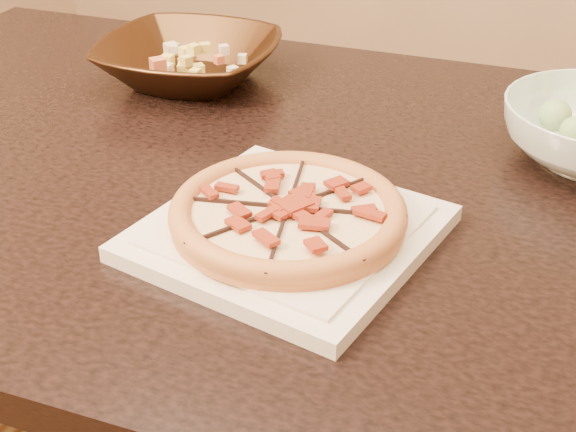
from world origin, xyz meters
name	(u,v)px	position (x,y,z in m)	size (l,w,h in m)	color
dining_table	(260,233)	(-0.03, 0.19, 0.65)	(1.49, 1.07, 0.75)	black
plate	(288,232)	(0.08, 0.05, 0.76)	(0.30, 0.30, 0.02)	#EFDFC6
pizza	(288,213)	(0.08, 0.05, 0.78)	(0.25, 0.25, 0.03)	tan
bronze_bowl	(189,61)	(-0.26, 0.38, 0.78)	(0.27, 0.27, 0.07)	#402613
mixed_dish	(187,31)	(-0.26, 0.38, 0.83)	(0.13, 0.13, 0.03)	beige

